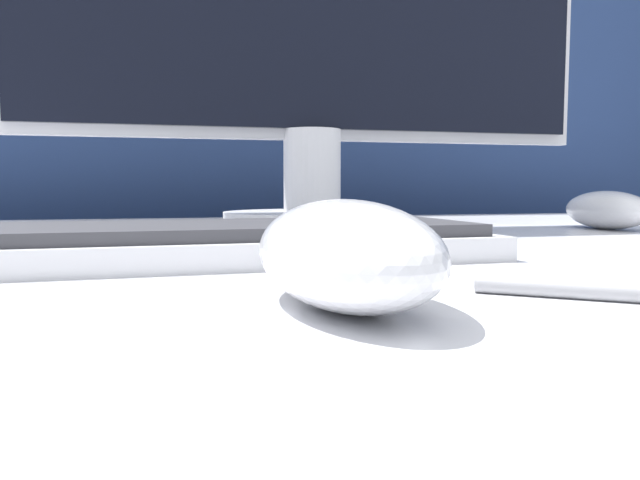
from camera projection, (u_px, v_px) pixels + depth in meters
name	position (u px, v px, depth m)	size (l,w,h in m)	color
partition_panel	(206.00, 247.00, 1.11)	(5.00, 0.03, 1.34)	navy
computer_mouse_near	(345.00, 253.00, 0.25)	(0.07, 0.13, 0.04)	silver
keyboard	(162.00, 244.00, 0.40)	(0.44, 0.16, 0.02)	silver
computer_mouse_far	(607.00, 210.00, 0.71)	(0.08, 0.14, 0.04)	silver
pen	(640.00, 294.00, 0.26)	(0.11, 0.09, 0.01)	#99999E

